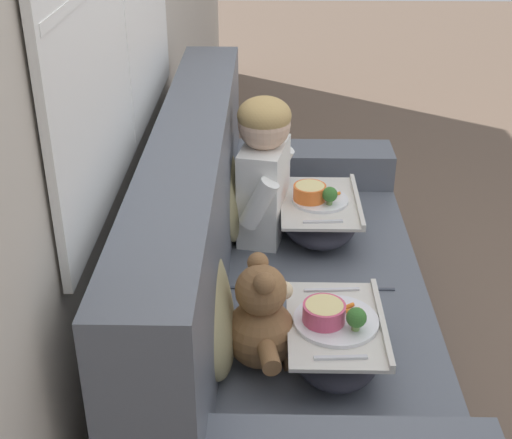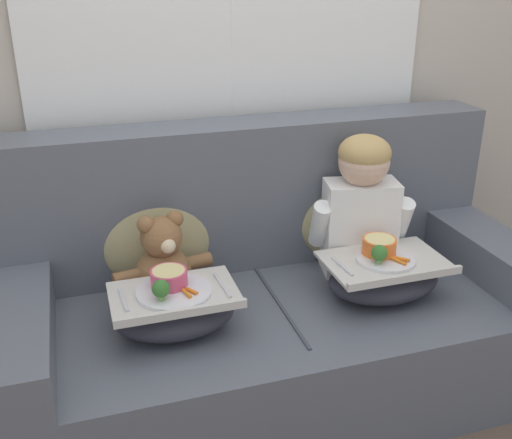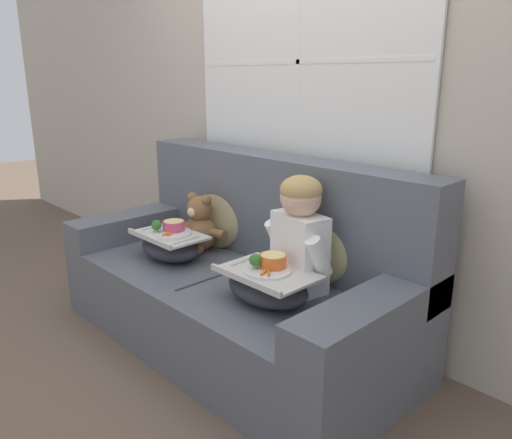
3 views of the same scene
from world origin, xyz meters
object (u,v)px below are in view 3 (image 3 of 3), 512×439
object	(u,v)px
couch	(241,280)
throw_pillow_behind_teddy	(219,213)
teddy_bear	(200,226)
lap_tray_child	(268,284)
child_figure	(300,228)
lap_tray_teddy	(170,244)
throw_pillow_behind_child	(319,243)

from	to	relation	value
couch	throw_pillow_behind_teddy	distance (m)	0.50
teddy_bear	lap_tray_child	world-z (taller)	teddy_bear
child_figure	teddy_bear	size ratio (longest dim) A/B	1.51
throw_pillow_behind_teddy	lap_tray_child	distance (m)	0.86
throw_pillow_behind_teddy	child_figure	world-z (taller)	child_figure
throw_pillow_behind_teddy	lap_tray_teddy	bearing A→B (deg)	-90.16
couch	lap_tray_teddy	size ratio (longest dim) A/B	4.78
couch	lap_tray_child	size ratio (longest dim) A/B	4.53
lap_tray_teddy	throw_pillow_behind_teddy	bearing A→B (deg)	89.84
teddy_bear	lap_tray_child	size ratio (longest dim) A/B	0.84
throw_pillow_behind_child	teddy_bear	xyz separation A→B (m)	(-0.77, -0.15, -0.05)
lap_tray_child	throw_pillow_behind_child	bearing A→B (deg)	89.86
throw_pillow_behind_child	lap_tray_teddy	distance (m)	0.86
teddy_bear	throw_pillow_behind_teddy	bearing A→B (deg)	90.32
child_figure	teddy_bear	world-z (taller)	child_figure
child_figure	lap_tray_child	distance (m)	0.31
throw_pillow_behind_child	teddy_bear	world-z (taller)	throw_pillow_behind_child
teddy_bear	lap_tray_teddy	distance (m)	0.22
throw_pillow_behind_child	child_figure	size ratio (longest dim) A/B	0.78
lap_tray_teddy	child_figure	bearing A→B (deg)	15.45
teddy_bear	lap_tray_teddy	xyz separation A→B (m)	(-0.00, -0.21, -0.06)
child_figure	throw_pillow_behind_teddy	bearing A→B (deg)	169.12
throw_pillow_behind_teddy	teddy_bear	bearing A→B (deg)	-89.68
throw_pillow_behind_child	lap_tray_teddy	bearing A→B (deg)	-154.91
throw_pillow_behind_teddy	lap_tray_child	size ratio (longest dim) A/B	1.01
throw_pillow_behind_child	lap_tray_child	bearing A→B (deg)	-90.14
couch	throw_pillow_behind_child	bearing A→B (deg)	24.62
throw_pillow_behind_child	child_figure	world-z (taller)	child_figure
teddy_bear	couch	bearing A→B (deg)	-3.69
lap_tray_child	lap_tray_teddy	xyz separation A→B (m)	(-0.77, -0.00, 0.00)
lap_tray_child	lap_tray_teddy	size ratio (longest dim) A/B	1.06
couch	lap_tray_teddy	world-z (taller)	couch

